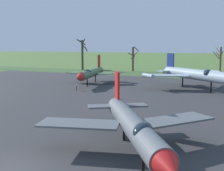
% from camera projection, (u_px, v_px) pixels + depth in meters
% --- Properties ---
extents(ground_plane, '(600.00, 600.00, 0.00)m').
position_uv_depth(ground_plane, '(10.00, 170.00, 15.60)').
color(ground_plane, '#4C6B33').
extents(asphalt_apron, '(99.52, 61.64, 0.05)m').
position_uv_depth(asphalt_apron, '(132.00, 106.00, 32.13)').
color(asphalt_apron, '#333335').
rests_on(asphalt_apron, ground).
extents(grass_verge_strip, '(159.52, 12.00, 0.06)m').
position_uv_depth(grass_verge_strip, '(190.00, 76.00, 65.05)').
color(grass_verge_strip, '#3C572E').
rests_on(grass_verge_strip, ground).
extents(jet_fighter_front_left, '(10.85, 12.64, 4.82)m').
position_uv_depth(jet_fighter_front_left, '(133.00, 125.00, 17.42)').
color(jet_fighter_front_left, '#565B60').
rests_on(jet_fighter_front_left, ground).
extents(jet_fighter_front_right, '(10.13, 15.23, 5.23)m').
position_uv_depth(jet_fighter_front_right, '(91.00, 73.00, 50.24)').
color(jet_fighter_front_right, '#4C6B47').
rests_on(jet_fighter_front_right, ground).
extents(info_placard_front_right, '(0.62, 0.33, 1.00)m').
position_uv_depth(info_placard_front_right, '(77.00, 87.00, 43.36)').
color(info_placard_front_right, black).
rests_on(info_placard_front_right, ground).
extents(jet_fighter_rear_center, '(15.91, 15.05, 5.66)m').
position_uv_depth(jet_fighter_rear_center, '(197.00, 75.00, 44.20)').
color(jet_fighter_rear_center, '#8EA3B2').
rests_on(jet_fighter_rear_center, ground).
extents(bare_tree_far_left, '(2.68, 3.28, 9.13)m').
position_uv_depth(bare_tree_far_left, '(83.00, 53.00, 81.49)').
color(bare_tree_far_left, '#42382D').
rests_on(bare_tree_far_left, ground).
extents(bare_tree_left_of_center, '(2.50, 2.42, 6.90)m').
position_uv_depth(bare_tree_left_of_center, '(133.00, 58.00, 78.53)').
color(bare_tree_left_of_center, '#42382D').
rests_on(bare_tree_left_of_center, ground).
extents(bare_tree_center, '(2.41, 2.48, 6.81)m').
position_uv_depth(bare_tree_center, '(220.00, 60.00, 66.01)').
color(bare_tree_center, brown).
rests_on(bare_tree_center, ground).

